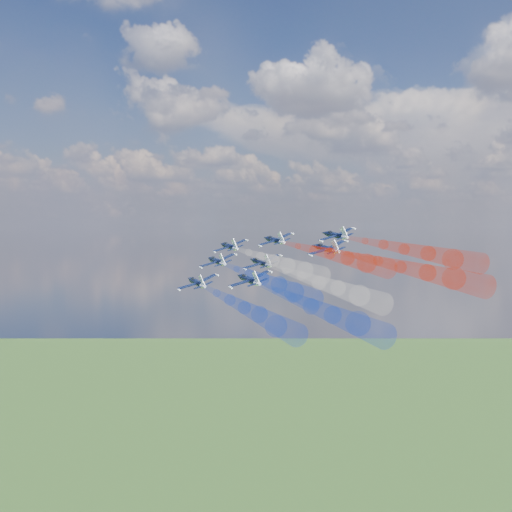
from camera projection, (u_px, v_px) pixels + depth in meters
The scene contains 16 objects.
jet_lead at pixel (230, 246), 174.76m from camera, with size 10.57×13.21×3.52m, color black, non-canonical shape.
trail_lead at pixel (274, 261), 149.03m from camera, with size 4.40×45.45×4.40m, color white, non-canonical shape.
jet_inner_left at pixel (217, 261), 162.76m from camera, with size 10.57×13.21×3.52m, color black, non-canonical shape.
trail_inner_left at pixel (263, 279), 137.03m from camera, with size 4.40×45.45×4.40m, color blue, non-canonical shape.
jet_inner_right at pixel (275, 240), 168.65m from camera, with size 10.57×13.21×3.52m, color black, non-canonical shape.
trail_inner_right at pixel (329, 254), 142.92m from camera, with size 4.40×45.45×4.40m, color red, non-canonical shape.
jet_outer_left at pixel (197, 283), 149.78m from camera, with size 10.57×13.21×3.52m, color black, non-canonical shape.
trail_outer_left at pixel (244, 307), 124.05m from camera, with size 4.40×45.45×4.40m, color blue, non-canonical shape.
jet_center_third at pixel (261, 263), 155.12m from camera, with size 10.57×13.21×3.52m, color black, non-canonical shape.
trail_center_third at pixel (319, 282), 129.39m from camera, with size 4.40×45.45×4.40m, color white, non-canonical shape.
jet_outer_right at pixel (336, 235), 161.49m from camera, with size 10.57×13.21×3.52m, color black, non-canonical shape.
trail_outer_right at pixel (405, 249), 135.76m from camera, with size 4.40×45.45×4.40m, color red, non-canonical shape.
jet_rear_left at pixel (249, 280), 139.92m from camera, with size 10.57×13.21×3.52m, color black, non-canonical shape.
trail_rear_left at pixel (312, 306), 114.19m from camera, with size 4.40×45.45×4.40m, color blue, non-canonical shape.
jet_rear_right at pixel (326, 249), 148.03m from camera, with size 10.57×13.21×3.52m, color black, non-canonical shape.
trail_rear_right at pixel (401, 266), 122.30m from camera, with size 4.40×45.45×4.40m, color red, non-canonical shape.
Camera 1 is at (75.29, -118.98, 179.91)m, focal length 43.59 mm.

